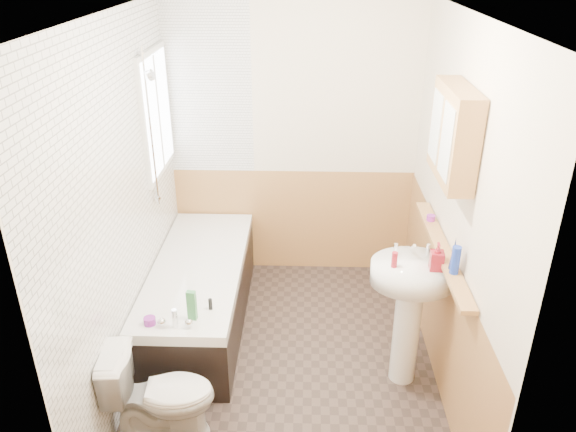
{
  "coord_description": "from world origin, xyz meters",
  "views": [
    {
      "loc": [
        0.12,
        -3.36,
        2.86
      ],
      "look_at": [
        0.0,
        0.15,
        1.15
      ],
      "focal_mm": 35.0,
      "sensor_mm": 36.0,
      "label": 1
    }
  ],
  "objects_px": {
    "medicine_cabinet": "(454,134)",
    "bathtub": "(200,292)",
    "pine_shelf": "(442,249)",
    "toilet": "(161,395)",
    "sink": "(410,298)"
  },
  "relations": [
    {
      "from": "bathtub",
      "to": "toilet",
      "type": "relative_size",
      "value": 2.72
    },
    {
      "from": "toilet",
      "to": "pine_shelf",
      "type": "xyz_separation_m",
      "value": [
        1.8,
        0.69,
        0.69
      ]
    },
    {
      "from": "pine_shelf",
      "to": "medicine_cabinet",
      "type": "height_order",
      "value": "medicine_cabinet"
    },
    {
      "from": "sink",
      "to": "pine_shelf",
      "type": "relative_size",
      "value": 0.75
    },
    {
      "from": "toilet",
      "to": "medicine_cabinet",
      "type": "xyz_separation_m",
      "value": [
        1.77,
        0.69,
        1.49
      ]
    },
    {
      "from": "bathtub",
      "to": "medicine_cabinet",
      "type": "relative_size",
      "value": 2.86
    },
    {
      "from": "sink",
      "to": "bathtub",
      "type": "bearing_deg",
      "value": 171.1
    },
    {
      "from": "bathtub",
      "to": "toilet",
      "type": "bearing_deg",
      "value": -91.44
    },
    {
      "from": "toilet",
      "to": "medicine_cabinet",
      "type": "height_order",
      "value": "medicine_cabinet"
    },
    {
      "from": "toilet",
      "to": "bathtub",
      "type": "bearing_deg",
      "value": -5.6
    },
    {
      "from": "medicine_cabinet",
      "to": "bathtub",
      "type": "bearing_deg",
      "value": 163.69
    },
    {
      "from": "bathtub",
      "to": "medicine_cabinet",
      "type": "height_order",
      "value": "medicine_cabinet"
    },
    {
      "from": "bathtub",
      "to": "pine_shelf",
      "type": "relative_size",
      "value": 1.27
    },
    {
      "from": "bathtub",
      "to": "medicine_cabinet",
      "type": "xyz_separation_m",
      "value": [
        1.74,
        -0.51,
        1.53
      ]
    },
    {
      "from": "bathtub",
      "to": "sink",
      "type": "xyz_separation_m",
      "value": [
        1.57,
        -0.61,
        0.39
      ]
    }
  ]
}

